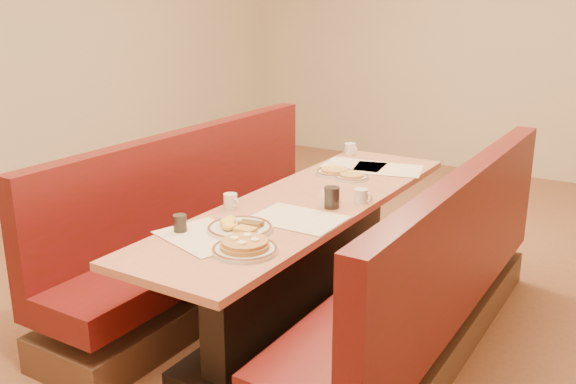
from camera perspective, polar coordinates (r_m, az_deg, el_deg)
The scene contains 18 objects.
ground at distance 3.88m, azimuth 1.56°, elevation -11.35°, with size 8.00×8.00×0.00m, color #9E6647.
diner_table at distance 3.72m, azimuth 1.60°, elevation -6.27°, with size 0.70×2.50×0.75m.
booth_left at distance 4.12m, azimuth -7.26°, elevation -4.26°, with size 0.55×2.50×1.05m.
booth_right at distance 3.45m, azimuth 12.28°, elevation -8.86°, with size 0.55×2.50×1.05m.
placemat_near_left at distance 3.07m, azimuth -7.40°, elevation -3.94°, with size 0.44×0.33×0.00m, color #F7E4C2.
placemat_near_right at distance 3.29m, azimuth 0.85°, elevation -2.36°, with size 0.45×0.34×0.00m, color #F7E4C2.
placemat_far_left at distance 4.37m, azimuth 5.93°, elevation 2.45°, with size 0.40×0.30×0.00m, color #F7E4C2.
placemat_far_right at distance 4.28m, azimuth 8.85°, elevation 2.02°, with size 0.44×0.33×0.00m, color #F7E4C2.
pancake_plate at distance 2.87m, azimuth -3.86°, elevation -4.92°, with size 0.30×0.30×0.07m.
eggs_plate at distance 3.13m, azimuth -4.39°, elevation -3.14°, with size 0.32×0.32×0.06m.
extra_plate_mid at distance 4.03m, azimuth 5.68°, elevation 1.38°, with size 0.21×0.21×0.04m.
extra_plate_far at distance 4.13m, azimuth 4.14°, elevation 1.82°, with size 0.24×0.24×0.05m.
coffee_mug_a at distance 3.48m, azimuth 3.66°, elevation -0.60°, with size 0.11×0.08×0.09m.
coffee_mug_b at distance 3.46m, azimuth -5.11°, elevation -0.79°, with size 0.10×0.07×0.08m.
coffee_mug_c at distance 3.55m, azimuth 6.57°, elevation -0.35°, with size 0.11×0.08×0.08m.
coffee_mug_d at distance 4.64m, azimuth 5.55°, elevation 3.83°, with size 0.11×0.08×0.08m.
soda_tumbler_near at distance 3.14m, azimuth -9.58°, elevation -2.79°, with size 0.06×0.06×0.09m.
soda_tumbler_mid at distance 3.45m, azimuth 3.91°, elevation -0.50°, with size 0.08×0.08×0.12m.
Camera 1 is at (1.72, -2.96, 1.84)m, focal length 40.00 mm.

